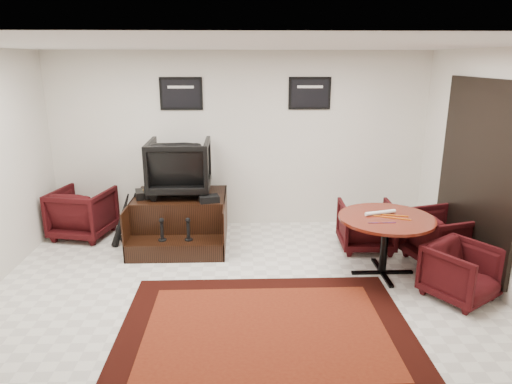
% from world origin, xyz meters
% --- Properties ---
extents(ground, '(6.00, 6.00, 0.00)m').
position_xyz_m(ground, '(0.00, 0.00, 0.00)').
color(ground, white).
rests_on(ground, ground).
extents(room_shell, '(6.02, 5.02, 2.81)m').
position_xyz_m(room_shell, '(0.41, 0.12, 1.79)').
color(room_shell, beige).
rests_on(room_shell, ground).
extents(area_rug, '(2.99, 2.24, 0.01)m').
position_xyz_m(area_rug, '(0.25, -0.67, 0.01)').
color(area_rug, black).
rests_on(area_rug, ground).
extents(shine_podium, '(1.37, 1.41, 0.70)m').
position_xyz_m(shine_podium, '(-0.90, 1.77, 0.32)').
color(shine_podium, black).
rests_on(shine_podium, ground).
extents(shine_chair, '(0.91, 0.85, 0.92)m').
position_xyz_m(shine_chair, '(-0.90, 1.91, 1.16)').
color(shine_chair, black).
rests_on(shine_chair, shine_podium).
extents(shoes_pair, '(0.30, 0.34, 0.11)m').
position_xyz_m(shoes_pair, '(-1.42, 1.72, 0.76)').
color(shoes_pair, black).
rests_on(shoes_pair, shine_podium).
extents(polish_kit, '(0.31, 0.25, 0.09)m').
position_xyz_m(polish_kit, '(-0.44, 1.48, 0.75)').
color(polish_kit, black).
rests_on(polish_kit, shine_podium).
extents(umbrella_black, '(0.31, 0.12, 0.84)m').
position_xyz_m(umbrella_black, '(-1.73, 1.56, 0.42)').
color(umbrella_black, black).
rests_on(umbrella_black, ground).
extents(umbrella_hooked, '(0.29, 0.11, 0.79)m').
position_xyz_m(umbrella_hooked, '(-1.67, 1.77, 0.40)').
color(umbrella_hooked, black).
rests_on(umbrella_hooked, ground).
extents(armchair_side, '(0.96, 0.92, 0.84)m').
position_xyz_m(armchair_side, '(-2.44, 2.01, 0.42)').
color(armchair_side, black).
rests_on(armchair_side, ground).
extents(meeting_table, '(1.18, 1.18, 0.77)m').
position_xyz_m(meeting_table, '(1.83, 0.56, 0.68)').
color(meeting_table, '#4C130A').
rests_on(meeting_table, ground).
extents(table_chair_back, '(0.77, 0.73, 0.76)m').
position_xyz_m(table_chair_back, '(1.82, 1.39, 0.38)').
color(table_chair_back, black).
rests_on(table_chair_back, ground).
extents(table_chair_window, '(0.91, 0.95, 0.80)m').
position_xyz_m(table_chair_window, '(2.71, 0.87, 0.40)').
color(table_chair_window, black).
rests_on(table_chair_window, ground).
extents(table_chair_corner, '(0.93, 0.92, 0.71)m').
position_xyz_m(table_chair_corner, '(2.52, -0.09, 0.35)').
color(table_chair_corner, black).
rests_on(table_chair_corner, ground).
extents(paper_roll, '(0.42, 0.16, 0.05)m').
position_xyz_m(paper_roll, '(1.77, 0.65, 0.80)').
color(paper_roll, white).
rests_on(paper_roll, meeting_table).
extents(table_clutter, '(0.57, 0.34, 0.01)m').
position_xyz_m(table_clutter, '(1.85, 0.52, 0.78)').
color(table_clutter, '#D2620B').
rests_on(table_clutter, meeting_table).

